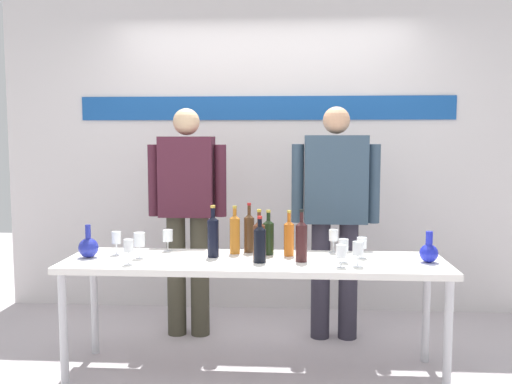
% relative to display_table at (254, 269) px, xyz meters
% --- Properties ---
extents(ground_plane, '(10.00, 10.00, 0.00)m').
position_rel_display_table_xyz_m(ground_plane, '(0.00, 0.00, -0.68)').
color(ground_plane, '#B9AEB2').
extents(back_wall, '(4.54, 0.11, 3.00)m').
position_rel_display_table_xyz_m(back_wall, '(0.00, 1.42, 0.82)').
color(back_wall, silver).
rests_on(back_wall, ground).
extents(display_table, '(2.37, 0.62, 0.73)m').
position_rel_display_table_xyz_m(display_table, '(0.00, 0.00, 0.00)').
color(display_table, white).
rests_on(display_table, ground).
extents(decanter_blue_left, '(0.13, 0.13, 0.21)m').
position_rel_display_table_xyz_m(decanter_blue_left, '(-1.05, -0.01, 0.13)').
color(decanter_blue_left, '#222B9B').
rests_on(decanter_blue_left, display_table).
extents(decanter_blue_right, '(0.11, 0.11, 0.19)m').
position_rel_display_table_xyz_m(decanter_blue_right, '(1.07, -0.01, 0.12)').
color(decanter_blue_right, '#1D26BE').
rests_on(decanter_blue_right, display_table).
extents(presenter_left, '(0.59, 0.22, 1.71)m').
position_rel_display_table_xyz_m(presenter_left, '(-0.55, 0.68, 0.30)').
color(presenter_left, '#3F3C2D').
rests_on(presenter_left, ground).
extents(presenter_right, '(0.64, 0.22, 1.72)m').
position_rel_display_table_xyz_m(presenter_right, '(0.55, 0.68, 0.31)').
color(presenter_right, '#2D2A36').
rests_on(presenter_right, ground).
extents(wine_bottle_0, '(0.07, 0.07, 0.30)m').
position_rel_display_table_xyz_m(wine_bottle_0, '(0.21, 0.13, 0.18)').
color(wine_bottle_0, orange).
rests_on(wine_bottle_0, display_table).
extents(wine_bottle_1, '(0.08, 0.08, 0.31)m').
position_rel_display_table_xyz_m(wine_bottle_1, '(0.03, 0.03, 0.19)').
color(wine_bottle_1, '#4E2716').
rests_on(wine_bottle_1, display_table).
extents(wine_bottle_2, '(0.07, 0.07, 0.32)m').
position_rel_display_table_xyz_m(wine_bottle_2, '(-0.14, 0.17, 0.20)').
color(wine_bottle_2, orange).
rests_on(wine_bottle_2, display_table).
extents(wine_bottle_3, '(0.07, 0.07, 0.33)m').
position_rel_display_table_xyz_m(wine_bottle_3, '(-0.05, 0.23, 0.20)').
color(wine_bottle_3, '#4A2E19').
rests_on(wine_bottle_3, display_table).
extents(wine_bottle_4, '(0.07, 0.07, 0.32)m').
position_rel_display_table_xyz_m(wine_bottle_4, '(0.29, -0.04, 0.19)').
color(wine_bottle_4, '#371819').
rests_on(wine_bottle_4, display_table).
extents(wine_bottle_5, '(0.08, 0.08, 0.29)m').
position_rel_display_table_xyz_m(wine_bottle_5, '(0.04, -0.07, 0.18)').
color(wine_bottle_5, black).
rests_on(wine_bottle_5, display_table).
extents(wine_bottle_6, '(0.07, 0.07, 0.29)m').
position_rel_display_table_xyz_m(wine_bottle_6, '(0.08, 0.16, 0.18)').
color(wine_bottle_6, black).
rests_on(wine_bottle_6, display_table).
extents(wine_bottle_7, '(0.07, 0.07, 0.33)m').
position_rel_display_table_xyz_m(wine_bottle_7, '(-0.27, 0.06, 0.20)').
color(wine_bottle_7, black).
rests_on(wine_bottle_7, display_table).
extents(wine_glass_left_0, '(0.07, 0.07, 0.14)m').
position_rel_display_table_xyz_m(wine_glass_left_0, '(-0.60, 0.23, 0.16)').
color(wine_glass_left_0, white).
rests_on(wine_glass_left_0, display_table).
extents(wine_glass_left_1, '(0.06, 0.06, 0.15)m').
position_rel_display_table_xyz_m(wine_glass_left_1, '(-0.74, -0.18, 0.17)').
color(wine_glass_left_1, white).
rests_on(wine_glass_left_1, display_table).
extents(wine_glass_left_2, '(0.06, 0.06, 0.15)m').
position_rel_display_table_xyz_m(wine_glass_left_2, '(-0.91, 0.09, 0.17)').
color(wine_glass_left_2, white).
rests_on(wine_glass_left_2, display_table).
extents(wine_glass_left_3, '(0.07, 0.07, 0.16)m').
position_rel_display_table_xyz_m(wine_glass_left_3, '(-0.73, -0.01, 0.18)').
color(wine_glass_left_3, white).
rests_on(wine_glass_left_3, display_table).
extents(wine_glass_right_0, '(0.06, 0.06, 0.14)m').
position_rel_display_table_xyz_m(wine_glass_right_0, '(0.55, -0.04, 0.16)').
color(wine_glass_right_0, white).
rests_on(wine_glass_right_0, display_table).
extents(wine_glass_right_1, '(0.06, 0.06, 0.16)m').
position_rel_display_table_xyz_m(wine_glass_right_1, '(0.51, 0.24, 0.17)').
color(wine_glass_right_1, white).
rests_on(wine_glass_right_1, display_table).
extents(wine_glass_right_2, '(0.06, 0.06, 0.13)m').
position_rel_display_table_xyz_m(wine_glass_right_2, '(0.52, -0.18, 0.15)').
color(wine_glass_right_2, white).
rests_on(wine_glass_right_2, display_table).
extents(wine_glass_right_3, '(0.06, 0.06, 0.13)m').
position_rel_display_table_xyz_m(wine_glass_right_3, '(0.67, 0.09, 0.15)').
color(wine_glass_right_3, white).
rests_on(wine_glass_right_3, display_table).
extents(wine_glass_right_4, '(0.06, 0.06, 0.15)m').
position_rel_display_table_xyz_m(wine_glass_right_4, '(0.62, -0.15, 0.16)').
color(wine_glass_right_4, white).
rests_on(wine_glass_right_4, display_table).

